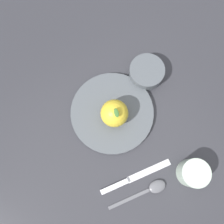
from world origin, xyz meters
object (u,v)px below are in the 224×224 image
object	(u,v)px
dinner_plate	(112,113)
side_bowl	(147,72)
apple	(113,114)
cup	(193,173)
knife	(129,180)
spoon	(151,189)

from	to	relation	value
dinner_plate	side_bowl	world-z (taller)	side_bowl
apple	side_bowl	xyz separation A→B (m)	(-0.07, 0.15, -0.03)
cup	knife	xyz separation A→B (m)	(-0.06, -0.16, -0.03)
knife	spoon	xyz separation A→B (m)	(0.05, 0.04, 0.00)
cup	knife	bearing A→B (deg)	-112.19
dinner_plate	cup	world-z (taller)	cup
apple	knife	bearing A→B (deg)	-14.29
cup	apple	bearing A→B (deg)	-154.85
side_bowl	cup	distance (m)	0.32
dinner_plate	knife	xyz separation A→B (m)	(0.19, -0.05, -0.01)
apple	spoon	xyz separation A→B (m)	(0.23, -0.00, -0.05)
cup	side_bowl	bearing A→B (deg)	173.08
apple	knife	distance (m)	0.19
apple	side_bowl	world-z (taller)	apple
side_bowl	spoon	size ratio (longest dim) A/B	0.60
spoon	dinner_plate	bearing A→B (deg)	178.12
side_bowl	spoon	distance (m)	0.34
dinner_plate	spoon	xyz separation A→B (m)	(0.24, -0.01, -0.00)
side_bowl	cup	size ratio (longest dim) A/B	1.35
cup	knife	world-z (taller)	cup
side_bowl	spoon	world-z (taller)	side_bowl
knife	spoon	world-z (taller)	spoon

